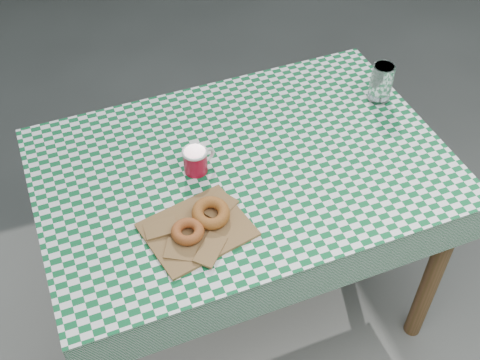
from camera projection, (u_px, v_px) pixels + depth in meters
name	position (u px, v px, depth m)	size (l,w,h in m)	color
ground	(256.00, 329.00, 2.28)	(60.00, 60.00, 0.00)	#4E4E49
table	(243.00, 243.00, 2.09)	(1.22, 0.81, 0.75)	brown
tablecloth	(244.00, 165.00, 1.82)	(1.24, 0.83, 0.01)	#0E5B2D
paper_bag	(197.00, 229.00, 1.64)	(0.27, 0.22, 0.01)	brown
bagel_front	(188.00, 232.00, 1.60)	(0.09, 0.09, 0.03)	#A05021
bagel_back	(211.00, 213.00, 1.65)	(0.11, 0.11, 0.03)	#A26421
coffee_mug	(195.00, 161.00, 1.77)	(0.14, 0.14, 0.08)	#AE0B24
drinking_glass	(381.00, 83.00, 1.99)	(0.07, 0.07, 0.13)	white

